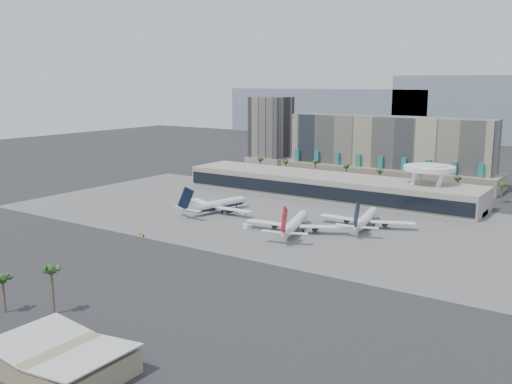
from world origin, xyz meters
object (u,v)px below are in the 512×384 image
Objects in this scene: airliner_left at (216,205)px; taxiway_sign at (142,236)px; service_vehicle_a at (240,212)px; airliner_right at (366,219)px; airliner_centre at (295,224)px; service_vehicle_b at (247,226)px.

taxiway_sign is (2.25, -53.25, -3.37)m from airliner_left.
airliner_left is at bearing 173.35° from service_vehicle_a.
airliner_right is 97.48m from taxiway_sign.
taxiway_sign is at bearing -147.64° from airliner_right.
airliner_right is at bearing 32.24° from airliner_centre.
airliner_left is at bearing 94.58° from taxiway_sign.
airliner_centre is 33.24m from airliner_right.
taxiway_sign is at bearing -75.79° from airliner_left.
taxiway_sign is (-70.53, -67.21, -3.32)m from airliner_right.
airliner_centre is 21.78m from service_vehicle_b.
airliner_centre is at bearing -0.77° from airliner_left.
airliner_left is 1.01× the size of airliner_right.
airliner_centre is 64.57m from taxiway_sign.
airliner_centre is at bearing -141.46° from airliner_right.
airliner_left is 18.63× the size of taxiway_sign.
airliner_centre is 11.09× the size of service_vehicle_b.
airliner_centre reaches higher than service_vehicle_b.
airliner_centre is 1.02× the size of airliner_right.
service_vehicle_a is (-38.93, 14.48, -2.82)m from airliner_centre.
airliner_centre is at bearing 40.38° from service_vehicle_b.
airliner_left is 9.09× the size of service_vehicle_a.
service_vehicle_b is 45.66m from taxiway_sign.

